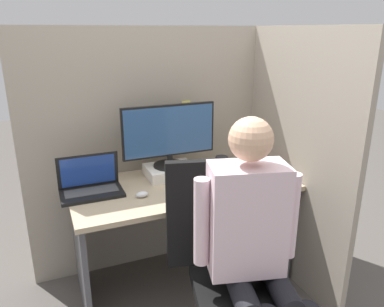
% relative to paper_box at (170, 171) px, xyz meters
% --- Properties ---
extents(cubicle_panel_back, '(1.88, 0.05, 1.66)m').
position_rel_paper_box_xyz_m(cubicle_panel_back, '(0.03, 0.21, 0.08)').
color(cubicle_panel_back, gray).
rests_on(cubicle_panel_back, ground).
extents(cubicle_panel_right, '(0.04, 1.31, 1.66)m').
position_rel_paper_box_xyz_m(cubicle_panel_right, '(0.74, -0.22, 0.08)').
color(cubicle_panel_right, gray).
rests_on(cubicle_panel_right, ground).
extents(desk, '(1.38, 0.68, 0.72)m').
position_rel_paper_box_xyz_m(desk, '(0.03, -0.15, -0.22)').
color(desk, tan).
rests_on(desk, ground).
extents(paper_box, '(0.31, 0.24, 0.07)m').
position_rel_paper_box_xyz_m(paper_box, '(0.00, 0.00, 0.00)').
color(paper_box, white).
rests_on(paper_box, desk).
extents(monitor, '(0.61, 0.22, 0.41)m').
position_rel_paper_box_xyz_m(monitor, '(0.00, 0.00, 0.25)').
color(monitor, black).
rests_on(monitor, paper_box).
extents(laptop, '(0.36, 0.21, 0.23)m').
position_rel_paper_box_xyz_m(laptop, '(-0.52, -0.08, 0.01)').
color(laptop, black).
rests_on(laptop, desk).
extents(mouse, '(0.07, 0.05, 0.03)m').
position_rel_paper_box_xyz_m(mouse, '(-0.26, -0.25, -0.02)').
color(mouse, silver).
rests_on(mouse, desk).
extents(stapler, '(0.04, 0.12, 0.05)m').
position_rel_paper_box_xyz_m(stapler, '(0.61, -0.16, -0.01)').
color(stapler, '#A31919').
rests_on(stapler, desk).
extents(carrot_toy, '(0.04, 0.12, 0.04)m').
position_rel_paper_box_xyz_m(carrot_toy, '(0.10, -0.39, -0.02)').
color(carrot_toy, orange).
rests_on(carrot_toy, desk).
extents(office_chair, '(0.56, 0.61, 1.04)m').
position_rel_paper_box_xyz_m(office_chair, '(0.02, -0.79, -0.22)').
color(office_chair, black).
rests_on(office_chair, ground).
extents(person, '(0.47, 0.46, 1.30)m').
position_rel_paper_box_xyz_m(person, '(0.06, -0.95, 0.00)').
color(person, black).
rests_on(person, ground).
extents(coffee_mug, '(0.09, 0.09, 0.08)m').
position_rel_paper_box_xyz_m(coffee_mug, '(0.38, -0.00, 0.01)').
color(coffee_mug, '#232328').
rests_on(coffee_mug, desk).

